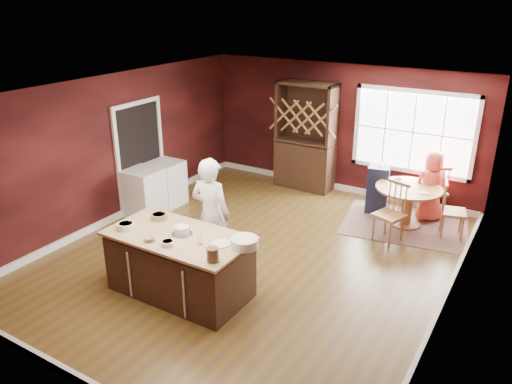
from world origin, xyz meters
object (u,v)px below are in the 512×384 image
(layer_cake, at_px, (182,230))
(dryer, at_px, (166,183))
(chair_north, at_px, (434,189))
(chair_south, at_px, (389,213))
(washer, at_px, (144,193))
(baker, at_px, (211,215))
(seated_woman, at_px, (431,186))
(high_chair, at_px, (378,188))
(kitchen_island, at_px, (180,265))
(dining_table, at_px, (408,198))
(toddler, at_px, (376,171))
(chair_east, at_px, (454,210))
(hutch, at_px, (306,136))

(layer_cake, bearing_deg, dryer, 135.01)
(layer_cake, relative_size, chair_north, 0.28)
(chair_south, height_order, washer, chair_south)
(baker, xyz_separation_m, seated_woman, (2.42, 3.58, -0.23))
(seated_woman, height_order, high_chair, seated_woman)
(kitchen_island, xyz_separation_m, seated_woman, (2.41, 4.38, 0.24))
(dining_table, distance_m, chair_south, 0.82)
(layer_cake, distance_m, high_chair, 4.45)
(seated_woman, height_order, toddler, seated_woman)
(layer_cake, height_order, chair_north, same)
(toddler, bearing_deg, layer_cake, -107.58)
(layer_cake, bearing_deg, chair_east, 52.90)
(chair_south, height_order, chair_north, chair_south)
(chair_south, bearing_deg, washer, -144.20)
(chair_north, height_order, toddler, chair_north)
(baker, bearing_deg, washer, -26.12)
(chair_north, bearing_deg, washer, 0.01)
(dining_table, xyz_separation_m, high_chair, (-0.67, 0.33, -0.05))
(chair_east, distance_m, seated_woman, 0.75)
(baker, relative_size, hutch, 0.78)
(chair_east, distance_m, dryer, 5.45)
(hutch, bearing_deg, layer_cake, -85.25)
(seated_woman, xyz_separation_m, dryer, (-4.72, -1.99, -0.23))
(hutch, bearing_deg, chair_east, -13.95)
(dining_table, xyz_separation_m, washer, (-4.43, -2.16, -0.08))
(baker, distance_m, dryer, 2.83)
(dining_table, height_order, baker, baker)
(layer_cake, bearing_deg, seated_woman, 61.35)
(chair_east, height_order, hutch, hutch)
(baker, height_order, hutch, hutch)
(kitchen_island, distance_m, chair_south, 3.70)
(layer_cake, bearing_deg, baker, 94.03)
(layer_cake, bearing_deg, chair_south, 56.86)
(chair_east, bearing_deg, hutch, 61.82)
(dining_table, xyz_separation_m, seated_woman, (0.28, 0.47, 0.14))
(kitchen_island, bearing_deg, chair_north, 62.48)
(seated_woman, bearing_deg, chair_east, 100.16)
(dining_table, relative_size, hutch, 0.51)
(seated_woman, xyz_separation_m, hutch, (-2.75, 0.31, 0.48))
(layer_cake, xyz_separation_m, hutch, (-0.39, 4.65, 0.17))
(baker, relative_size, high_chair, 1.86)
(high_chair, bearing_deg, chair_south, -76.05)
(layer_cake, height_order, hutch, hutch)
(baker, bearing_deg, kitchen_island, 87.47)
(dryer, bearing_deg, seated_woman, 22.88)
(dining_table, bearing_deg, chair_north, 68.17)
(high_chair, distance_m, toddler, 0.33)
(baker, distance_m, hutch, 3.92)
(layer_cake, height_order, chair_south, chair_south)
(chair_south, xyz_separation_m, dryer, (-4.34, -0.71, -0.09))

